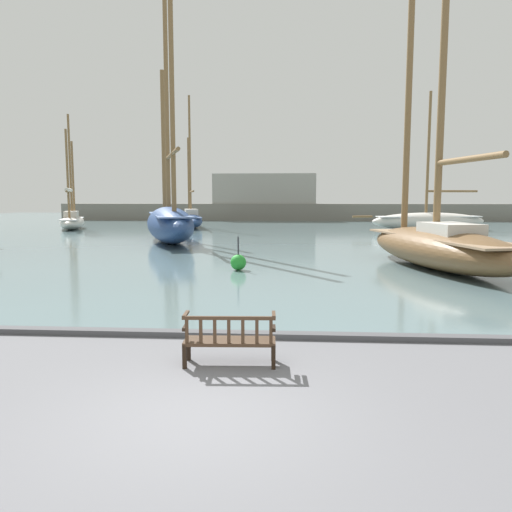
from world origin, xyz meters
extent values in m
plane|color=slate|center=(0.00, 0.00, 0.00)|extent=(160.00, 160.00, 0.00)
cube|color=slate|center=(0.00, 44.00, 0.04)|extent=(100.00, 80.00, 0.08)
cube|color=#4C4C50|center=(0.00, 3.85, 0.06)|extent=(40.00, 0.30, 0.12)
cube|color=black|center=(-0.60, 2.32, 0.21)|extent=(0.07, 0.07, 0.42)
cube|color=black|center=(0.93, 2.40, 0.21)|extent=(0.07, 0.07, 0.42)
cube|color=black|center=(-0.58, 1.87, 0.21)|extent=(0.07, 0.07, 0.42)
cube|color=black|center=(0.95, 1.95, 0.21)|extent=(0.07, 0.07, 0.42)
cube|color=#422D1E|center=(0.18, 2.13, 0.42)|extent=(1.62, 0.60, 0.06)
cube|color=#422D1E|center=(0.19, 1.92, 0.89)|extent=(1.60, 0.13, 0.06)
cube|color=#422D1E|center=(-0.53, 1.88, 0.66)|extent=(0.06, 0.04, 0.41)
cube|color=#422D1E|center=(-0.29, 1.89, 0.66)|extent=(0.06, 0.04, 0.41)
cube|color=#422D1E|center=(-0.05, 1.90, 0.66)|extent=(0.06, 0.04, 0.41)
cube|color=#422D1E|center=(0.19, 1.92, 0.66)|extent=(0.06, 0.04, 0.41)
cube|color=#422D1E|center=(0.43, 1.93, 0.66)|extent=(0.06, 0.04, 0.41)
cube|color=#422D1E|center=(0.67, 1.94, 0.66)|extent=(0.06, 0.04, 0.41)
cube|color=#422D1E|center=(0.91, 1.95, 0.66)|extent=(0.06, 0.04, 0.41)
cube|color=black|center=(-0.59, 2.01, 0.69)|extent=(0.07, 0.30, 0.06)
cube|color=#422D1E|center=(-0.59, 2.10, 0.90)|extent=(0.08, 0.47, 0.04)
cube|color=black|center=(0.95, 2.08, 0.69)|extent=(0.07, 0.30, 0.06)
cube|color=#422D1E|center=(0.94, 2.17, 0.90)|extent=(0.08, 0.47, 0.04)
ellipsoid|color=silver|center=(-18.41, 37.30, 0.68)|extent=(4.14, 7.57, 1.19)
cube|color=white|center=(-18.41, 37.30, 1.00)|extent=(3.40, 6.58, 0.08)
cube|color=beige|center=(-18.24, 36.78, 1.37)|extent=(1.62, 2.16, 0.65)
cylinder|color=brown|center=(-18.47, 37.48, 5.63)|extent=(0.20, 0.20, 9.17)
cylinder|color=brown|center=(-17.90, 35.76, 3.40)|extent=(1.28, 3.49, 0.16)
cylinder|color=silver|center=(-17.90, 35.76, 3.55)|extent=(1.31, 3.19, 0.31)
cylinder|color=brown|center=(-19.09, 39.39, 4.56)|extent=(0.20, 0.20, 7.03)
cylinder|color=brown|center=(-17.78, 35.39, 4.85)|extent=(0.20, 0.20, 7.61)
cylinder|color=brown|center=(-19.79, 41.50, 1.02)|extent=(0.62, 1.50, 0.16)
ellipsoid|color=silver|center=(13.08, 37.63, 0.85)|extent=(10.34, 4.20, 1.54)
cube|color=white|center=(13.08, 37.63, 1.27)|extent=(9.04, 3.39, 0.08)
cylinder|color=brown|center=(12.83, 37.59, 6.53)|extent=(0.24, 0.24, 10.44)
cylinder|color=brown|center=(15.08, 38.01, 3.44)|extent=(4.52, 1.03, 0.19)
cylinder|color=brown|center=(7.29, 36.55, 1.29)|extent=(1.72, 0.50, 0.19)
ellipsoid|color=navy|center=(-6.51, 25.08, 1.20)|extent=(6.41, 12.12, 2.25)
cube|color=#516B9E|center=(-6.51, 25.08, 1.82)|extent=(5.31, 10.55, 0.08)
cylinder|color=brown|center=(-6.61, 25.36, 9.25)|extent=(0.27, 0.27, 14.77)
cylinder|color=brown|center=(-5.59, 22.37, 5.41)|extent=(2.24, 6.06, 0.22)
cylinder|color=brown|center=(-7.66, 28.45, 6.72)|extent=(0.27, 0.27, 9.71)
cylinder|color=brown|center=(-5.46, 21.99, 7.96)|extent=(0.27, 0.27, 12.20)
ellipsoid|color=brown|center=(7.17, 14.07, 0.89)|extent=(5.11, 11.21, 1.62)
cube|color=#997A5B|center=(7.17, 14.07, 1.34)|extent=(4.13, 9.79, 0.08)
cube|color=beige|center=(7.35, 13.28, 1.66)|extent=(2.07, 2.74, 0.57)
cylinder|color=brown|center=(7.12, 14.34, 8.69)|extent=(0.29, 0.29, 14.63)
cylinder|color=brown|center=(7.56, 12.28, 4.29)|extent=(1.12, 4.17, 0.23)
cylinder|color=brown|center=(6.48, 17.25, 6.98)|extent=(0.29, 0.29, 11.21)
ellipsoid|color=navy|center=(-8.13, 39.99, 0.76)|extent=(4.14, 8.71, 1.36)
cube|color=#516B9E|center=(-8.13, 39.99, 1.14)|extent=(3.39, 7.60, 0.08)
cube|color=beige|center=(-7.97, 39.37, 1.51)|extent=(1.68, 2.56, 0.66)
cylinder|color=brown|center=(-8.19, 40.19, 6.70)|extent=(0.20, 0.20, 11.04)
cylinder|color=brown|center=(-7.65, 38.19, 3.44)|extent=(1.23, 4.04, 0.16)
cylinder|color=brown|center=(-8.79, 42.44, 4.93)|extent=(0.20, 0.20, 7.50)
sphere|color=green|center=(-0.82, 12.96, 0.39)|extent=(0.62, 0.62, 0.62)
cylinder|color=#2D2D33|center=(-0.82, 12.96, 1.05)|extent=(0.06, 0.06, 0.70)
cube|color=slate|center=(0.00, 54.84, 1.07)|extent=(54.21, 2.40, 2.13)
cube|color=gray|center=(-2.04, 54.84, 3.95)|extent=(12.50, 2.00, 3.63)
camera|label=1|loc=(1.23, -6.33, 2.94)|focal=35.00mm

